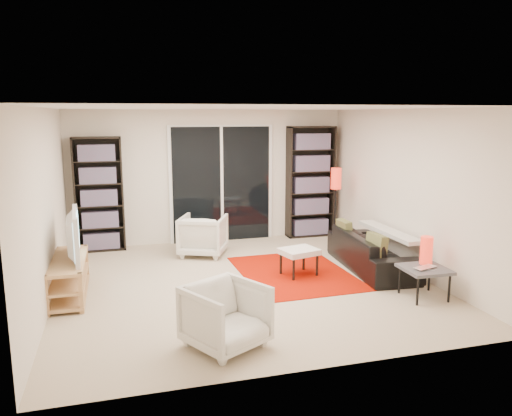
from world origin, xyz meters
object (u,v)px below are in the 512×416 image
object	(u,v)px
armchair_front	(226,316)
tv_stand	(68,277)
armchair_back	(203,235)
bookshelf_left	(99,195)
side_table	(425,271)
floor_lamp	(336,186)
sofa	(372,251)
bookshelf_right	(311,182)
ottoman	(299,253)

from	to	relation	value
armchair_front	tv_stand	bearing A→B (deg)	101.41
armchair_back	bookshelf_left	bearing A→B (deg)	-1.17
armchair_front	side_table	size ratio (longest dim) A/B	1.27
bookshelf_left	floor_lamp	distance (m)	4.12
bookshelf_left	tv_stand	bearing A→B (deg)	-99.28
tv_stand	sofa	distance (m)	4.34
bookshelf_right	side_table	bearing A→B (deg)	-87.20
bookshelf_right	floor_lamp	size ratio (longest dim) A/B	1.52
armchair_front	side_table	distance (m)	2.81
bookshelf_right	ottoman	xyz separation A→B (m)	(-1.05, -2.22, -0.71)
bookshelf_left	sofa	distance (m)	4.60
tv_stand	armchair_front	size ratio (longest dim) A/B	1.90
floor_lamp	bookshelf_right	bearing A→B (deg)	106.82
ottoman	floor_lamp	size ratio (longest dim) A/B	0.43
bookshelf_left	bookshelf_right	size ratio (longest dim) A/B	0.93
sofa	side_table	world-z (taller)	sofa
bookshelf_left	tv_stand	world-z (taller)	bookshelf_left
ottoman	floor_lamp	bearing A→B (deg)	50.52
side_table	armchair_back	bearing A→B (deg)	131.02
armchair_back	side_table	xyz separation A→B (m)	(2.38, -2.74, 0.02)
bookshelf_left	sofa	xyz separation A→B (m)	(3.98, -2.21, -0.70)
sofa	armchair_back	xyz separation A→B (m)	(-2.34, 1.45, 0.06)
armchair_front	bookshelf_left	bearing A→B (deg)	78.38
bookshelf_left	tv_stand	size ratio (longest dim) A/B	1.42
bookshelf_right	ottoman	distance (m)	2.56
bookshelf_right	sofa	xyz separation A→B (m)	(0.13, -2.21, -0.77)
sofa	floor_lamp	bearing A→B (deg)	1.54
bookshelf_right	armchair_back	xyz separation A→B (m)	(-2.21, -0.76, -0.71)
sofa	armchair_back	size ratio (longest dim) A/B	2.59
tv_stand	sofa	bearing A→B (deg)	-0.02
armchair_front	side_table	xyz separation A→B (m)	(2.73, 0.66, 0.03)
bookshelf_left	bookshelf_right	xyz separation A→B (m)	(3.85, -0.00, 0.07)
side_table	bookshelf_left	bearing A→B (deg)	138.99
bookshelf_right	armchair_back	world-z (taller)	bookshelf_right
tv_stand	sofa	xyz separation A→B (m)	(4.34, -0.00, 0.02)
floor_lamp	armchair_back	bearing A→B (deg)	-178.27
bookshelf_left	tv_stand	distance (m)	2.35
ottoman	side_table	xyz separation A→B (m)	(1.22, -1.28, 0.02)
tv_stand	floor_lamp	distance (m)	4.74
bookshelf_left	armchair_front	distance (m)	4.40
tv_stand	ottoman	distance (m)	3.16
ottoman	bookshelf_left	bearing A→B (deg)	141.56
bookshelf_left	armchair_back	size ratio (longest dim) A/B	2.64
armchair_back	armchair_front	bearing A→B (deg)	107.76
bookshelf_right	ottoman	size ratio (longest dim) A/B	3.51
bookshelf_right	floor_lamp	bearing A→B (deg)	-73.18
bookshelf_right	ottoman	bearing A→B (deg)	-115.39
side_table	floor_lamp	distance (m)	2.89
bookshelf_left	sofa	bearing A→B (deg)	-29.09
armchair_front	floor_lamp	size ratio (longest dim) A/B	0.52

